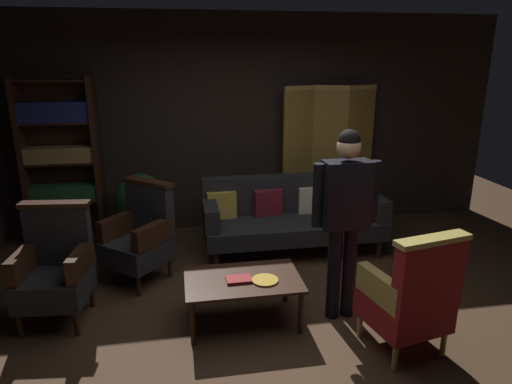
{
  "coord_description": "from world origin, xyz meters",
  "views": [
    {
      "loc": [
        -0.75,
        -3.51,
        2.27
      ],
      "look_at": [
        0.0,
        0.8,
        0.95
      ],
      "focal_mm": 31.87,
      "sensor_mm": 36.0,
      "label": 1
    }
  ],
  "objects_px": {
    "folding_screen": "(329,155)",
    "armchair_wing_right": "(55,267)",
    "coffee_table": "(243,283)",
    "bookshelf": "(61,157)",
    "standing_figure": "(345,209)",
    "brass_tray": "(265,280)",
    "armchair_wing_left": "(140,235)",
    "potted_plant": "(141,206)",
    "armchair_gilt_accent": "(410,296)",
    "velvet_couch": "(292,214)",
    "book_red_leather": "(239,279)"
  },
  "relations": [
    {
      "from": "coffee_table",
      "to": "armchair_wing_left",
      "type": "height_order",
      "value": "armchair_wing_left"
    },
    {
      "from": "book_red_leather",
      "to": "brass_tray",
      "type": "xyz_separation_m",
      "value": [
        0.22,
        -0.04,
        -0.0
      ]
    },
    {
      "from": "bookshelf",
      "to": "armchair_wing_right",
      "type": "distance_m",
      "value": 1.96
    },
    {
      "from": "brass_tray",
      "to": "potted_plant",
      "type": "bearing_deg",
      "value": 121.19
    },
    {
      "from": "coffee_table",
      "to": "armchair_gilt_accent",
      "type": "relative_size",
      "value": 0.96
    },
    {
      "from": "folding_screen",
      "to": "standing_figure",
      "type": "height_order",
      "value": "folding_screen"
    },
    {
      "from": "armchair_wing_right",
      "to": "potted_plant",
      "type": "bearing_deg",
      "value": 66.49
    },
    {
      "from": "potted_plant",
      "to": "book_red_leather",
      "type": "height_order",
      "value": "potted_plant"
    },
    {
      "from": "book_red_leather",
      "to": "velvet_couch",
      "type": "bearing_deg",
      "value": 60.41
    },
    {
      "from": "armchair_wing_left",
      "to": "potted_plant",
      "type": "bearing_deg",
      "value": 93.01
    },
    {
      "from": "standing_figure",
      "to": "folding_screen",
      "type": "bearing_deg",
      "value": 74.63
    },
    {
      "from": "velvet_couch",
      "to": "standing_figure",
      "type": "bearing_deg",
      "value": -87.43
    },
    {
      "from": "folding_screen",
      "to": "armchair_wing_left",
      "type": "bearing_deg",
      "value": -152.94
    },
    {
      "from": "armchair_wing_right",
      "to": "standing_figure",
      "type": "height_order",
      "value": "standing_figure"
    },
    {
      "from": "armchair_wing_right",
      "to": "brass_tray",
      "type": "bearing_deg",
      "value": -13.49
    },
    {
      "from": "velvet_couch",
      "to": "potted_plant",
      "type": "relative_size",
      "value": 2.28
    },
    {
      "from": "armchair_wing_left",
      "to": "armchair_wing_right",
      "type": "relative_size",
      "value": 1.0
    },
    {
      "from": "armchair_gilt_accent",
      "to": "armchair_wing_right",
      "type": "bearing_deg",
      "value": 160.78
    },
    {
      "from": "armchair_gilt_accent",
      "to": "armchair_wing_right",
      "type": "distance_m",
      "value": 2.99
    },
    {
      "from": "folding_screen",
      "to": "brass_tray",
      "type": "relative_size",
      "value": 8.3
    },
    {
      "from": "armchair_wing_left",
      "to": "book_red_leather",
      "type": "distance_m",
      "value": 1.35
    },
    {
      "from": "velvet_couch",
      "to": "armchair_gilt_accent",
      "type": "xyz_separation_m",
      "value": [
        0.41,
        -2.09,
        0.03
      ]
    },
    {
      "from": "brass_tray",
      "to": "armchair_wing_left",
      "type": "bearing_deg",
      "value": 136.07
    },
    {
      "from": "folding_screen",
      "to": "brass_tray",
      "type": "xyz_separation_m",
      "value": [
        -1.32,
        -2.3,
        -0.56
      ]
    },
    {
      "from": "armchair_gilt_accent",
      "to": "bookshelf",
      "type": "bearing_deg",
      "value": 137.72
    },
    {
      "from": "armchair_wing_left",
      "to": "brass_tray",
      "type": "relative_size",
      "value": 4.54
    },
    {
      "from": "potted_plant",
      "to": "armchair_wing_left",
      "type": "bearing_deg",
      "value": -86.99
    },
    {
      "from": "armchair_wing_right",
      "to": "brass_tray",
      "type": "distance_m",
      "value": 1.84
    },
    {
      "from": "folding_screen",
      "to": "standing_figure",
      "type": "relative_size",
      "value": 1.12
    },
    {
      "from": "book_red_leather",
      "to": "brass_tray",
      "type": "distance_m",
      "value": 0.23
    },
    {
      "from": "standing_figure",
      "to": "coffee_table",
      "type": "bearing_deg",
      "value": 176.11
    },
    {
      "from": "folding_screen",
      "to": "potted_plant",
      "type": "distance_m",
      "value": 2.54
    },
    {
      "from": "bookshelf",
      "to": "armchair_gilt_accent",
      "type": "bearing_deg",
      "value": -42.28
    },
    {
      "from": "velvet_couch",
      "to": "armchair_wing_left",
      "type": "distance_m",
      "value": 1.79
    },
    {
      "from": "folding_screen",
      "to": "brass_tray",
      "type": "bearing_deg",
      "value": -119.82
    },
    {
      "from": "velvet_couch",
      "to": "armchair_wing_left",
      "type": "relative_size",
      "value": 2.04
    },
    {
      "from": "coffee_table",
      "to": "bookshelf",
      "type": "bearing_deg",
      "value": 130.85
    },
    {
      "from": "folding_screen",
      "to": "coffee_table",
      "type": "height_order",
      "value": "folding_screen"
    },
    {
      "from": "coffee_table",
      "to": "armchair_gilt_accent",
      "type": "xyz_separation_m",
      "value": [
        1.22,
        -0.64,
        0.12
      ]
    },
    {
      "from": "book_red_leather",
      "to": "standing_figure",
      "type": "bearing_deg",
      "value": -1.34
    },
    {
      "from": "armchair_wing_left",
      "to": "potted_plant",
      "type": "relative_size",
      "value": 1.12
    },
    {
      "from": "armchair_gilt_accent",
      "to": "folding_screen",
      "type": "bearing_deg",
      "value": 84.36
    },
    {
      "from": "brass_tray",
      "to": "armchair_wing_right",
      "type": "bearing_deg",
      "value": 166.51
    },
    {
      "from": "folding_screen",
      "to": "velvet_couch",
      "type": "xyz_separation_m",
      "value": [
        -0.69,
        -0.77,
        -0.53
      ]
    },
    {
      "from": "folding_screen",
      "to": "armchair_wing_right",
      "type": "distance_m",
      "value": 3.66
    },
    {
      "from": "coffee_table",
      "to": "standing_figure",
      "type": "height_order",
      "value": "standing_figure"
    },
    {
      "from": "velvet_couch",
      "to": "armchair_gilt_accent",
      "type": "bearing_deg",
      "value": -78.86
    },
    {
      "from": "standing_figure",
      "to": "book_red_leather",
      "type": "relative_size",
      "value": 7.95
    },
    {
      "from": "potted_plant",
      "to": "bookshelf",
      "type": "bearing_deg",
      "value": 157.91
    },
    {
      "from": "standing_figure",
      "to": "book_red_leather",
      "type": "xyz_separation_m",
      "value": [
        -0.91,
        0.02,
        -0.59
      ]
    }
  ]
}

